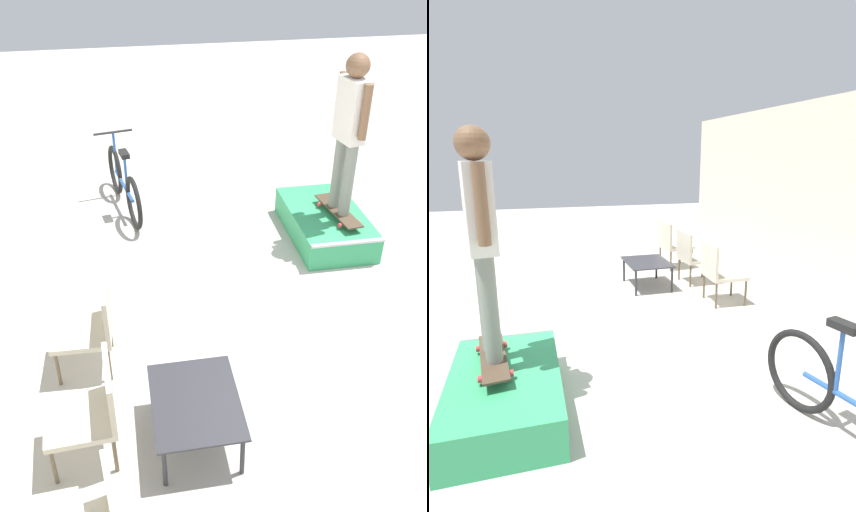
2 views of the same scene
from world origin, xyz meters
The scene contains 8 objects.
ground_plane centered at (0.00, 0.00, 0.00)m, with size 24.00×24.00×0.00m, color #B7B2A8.
skate_ramp_box centered at (1.75, -0.68, 0.17)m, with size 1.49×0.87×0.36m.
skateboard_on_ramp centered at (1.60, -0.76, 0.42)m, with size 0.89×0.33×0.07m.
person_skater centered at (1.60, -0.76, 1.51)m, with size 0.56×0.27×1.82m.
coffee_table centered at (-1.04, 1.36, 0.37)m, with size 0.87×0.67×0.42m.
patio_chair_left centered at (-2.01, 2.13, 0.48)m, with size 0.58×0.58×0.86m.
patio_chair_center centered at (-1.04, 2.13, 0.48)m, with size 0.55×0.55×0.86m.
patio_chair_right centered at (-0.07, 2.13, 0.48)m, with size 0.54×0.54×0.86m.
Camera 2 is at (4.83, -0.40, 2.02)m, focal length 28.00 mm.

